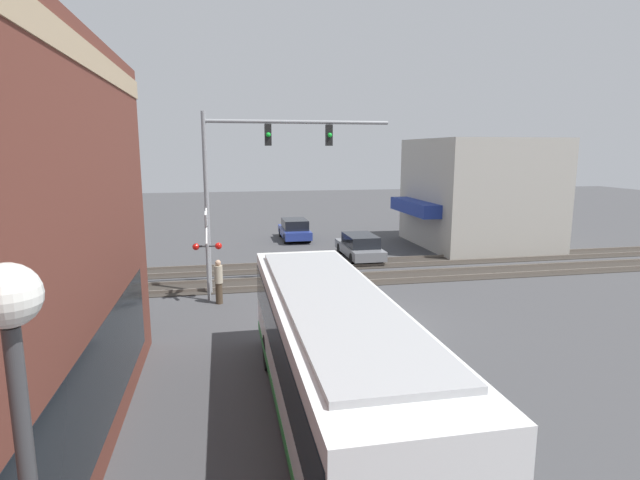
# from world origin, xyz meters

# --- Properties ---
(ground_plane) EXTENTS (120.00, 120.00, 0.00)m
(ground_plane) POSITION_xyz_m (0.00, 0.00, 0.00)
(ground_plane) COLOR #424244
(shop_building) EXTENTS (8.35, 8.80, 6.88)m
(shop_building) POSITION_xyz_m (13.23, -11.27, 3.43)
(shop_building) COLOR #B2ADA3
(shop_building) RESTS_ON ground
(city_bus) EXTENTS (10.78, 2.59, 3.06)m
(city_bus) POSITION_xyz_m (-6.44, 2.80, 1.69)
(city_bus) COLOR white
(city_bus) RESTS_ON ground
(traffic_signal_gantry) EXTENTS (0.42, 8.05, 7.75)m
(traffic_signal_gantry) POSITION_xyz_m (4.98, 3.59, 5.62)
(traffic_signal_gantry) COLOR gray
(traffic_signal_gantry) RESTS_ON ground
(crossing_signal) EXTENTS (1.41, 1.18, 3.81)m
(crossing_signal) POSITION_xyz_m (3.86, 5.76, 2.30)
(crossing_signal) COLOR gray
(crossing_signal) RESTS_ON ground
(rail_track_near) EXTENTS (2.60, 60.00, 0.15)m
(rail_track_near) POSITION_xyz_m (6.00, 0.00, 0.03)
(rail_track_near) COLOR #332D28
(rail_track_near) RESTS_ON ground
(rail_track_far) EXTENTS (2.60, 60.00, 0.15)m
(rail_track_far) POSITION_xyz_m (9.20, 0.00, 0.03)
(rail_track_far) COLOR #332D28
(rail_track_far) RESTS_ON ground
(parked_car_grey) EXTENTS (4.80, 1.82, 1.42)m
(parked_car_grey) POSITION_xyz_m (10.58, -2.60, 0.67)
(parked_car_grey) COLOR slate
(parked_car_grey) RESTS_ON ground
(parked_car_blue) EXTENTS (4.39, 1.82, 1.46)m
(parked_car_blue) POSITION_xyz_m (17.40, 0.20, 0.68)
(parked_car_blue) COLOR navy
(parked_car_blue) RESTS_ON ground
(pedestrian_at_crossing) EXTENTS (0.34, 0.34, 1.82)m
(pedestrian_at_crossing) POSITION_xyz_m (3.35, 5.35, 0.93)
(pedestrian_at_crossing) COLOR #473828
(pedestrian_at_crossing) RESTS_ON ground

